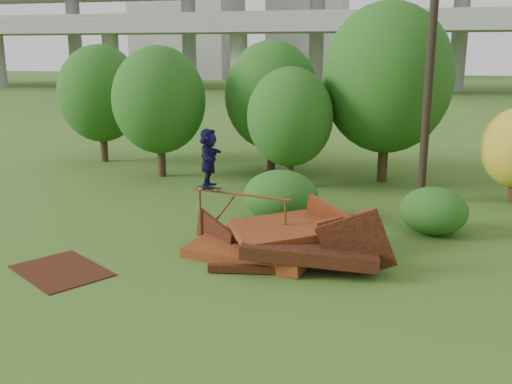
% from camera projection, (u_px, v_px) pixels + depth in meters
% --- Properties ---
extents(ground, '(240.00, 240.00, 0.00)m').
position_uv_depth(ground, '(268.00, 283.00, 12.94)').
color(ground, '#2D5116').
rests_on(ground, ground).
extents(scrap_pile, '(5.49, 3.10, 1.97)m').
position_uv_depth(scrap_pile, '(286.00, 244.00, 14.34)').
color(scrap_pile, '#4D1F0D').
rests_on(scrap_pile, ground).
extents(grind_rail, '(2.77, 0.60, 1.52)m').
position_uv_depth(grind_rail, '(241.00, 208.00, 14.92)').
color(grind_rail, '#62330F').
rests_on(grind_rail, ground).
extents(skateboard, '(0.70, 0.31, 0.07)m').
position_uv_depth(skateboard, '(209.00, 187.00, 15.21)').
color(skateboard, black).
rests_on(skateboard, grind_rail).
extents(skater, '(0.69, 1.51, 1.57)m').
position_uv_depth(skater, '(209.00, 158.00, 15.02)').
color(skater, black).
rests_on(skater, skateboard).
extents(flat_plate, '(2.84, 2.63, 0.03)m').
position_uv_depth(flat_plate, '(61.00, 271.00, 13.62)').
color(flat_plate, '#36180B').
rests_on(flat_plate, ground).
extents(tree_0, '(3.80, 3.80, 5.36)m').
position_uv_depth(tree_0, '(159.00, 100.00, 23.21)').
color(tree_0, black).
rests_on(tree_0, ground).
extents(tree_1, '(4.01, 4.01, 5.58)m').
position_uv_depth(tree_1, '(272.00, 96.00, 24.26)').
color(tree_1, black).
rests_on(tree_1, ground).
extents(tree_2, '(3.25, 3.25, 4.58)m').
position_uv_depth(tree_2, '(290.00, 117.00, 21.38)').
color(tree_2, black).
rests_on(tree_2, ground).
extents(tree_3, '(5.04, 5.04, 7.00)m').
position_uv_depth(tree_3, '(387.00, 78.00, 22.02)').
color(tree_3, black).
rests_on(tree_3, ground).
extents(tree_6, '(3.89, 3.89, 5.43)m').
position_uv_depth(tree_6, '(101.00, 94.00, 26.42)').
color(tree_6, black).
rests_on(tree_6, ground).
extents(shrub_left, '(2.31, 2.13, 1.60)m').
position_uv_depth(shrub_left, '(281.00, 196.00, 17.45)').
color(shrub_left, '#1C4F15').
rests_on(shrub_left, ground).
extents(shrub_right, '(1.93, 1.77, 1.37)m').
position_uv_depth(shrub_right, '(434.00, 211.00, 16.26)').
color(shrub_right, '#1C4F15').
rests_on(shrub_right, ground).
extents(utility_pole, '(1.40, 0.28, 9.08)m').
position_uv_depth(utility_pole, '(430.00, 67.00, 18.81)').
color(utility_pole, black).
rests_on(utility_pole, ground).
extents(freeway_overpass, '(160.00, 15.00, 13.70)m').
position_uv_depth(freeway_overpass, '(387.00, 7.00, 69.59)').
color(freeway_overpass, gray).
rests_on(freeway_overpass, ground).
extents(building_right, '(14.00, 14.00, 28.00)m').
position_uv_depth(building_right, '(309.00, 3.00, 109.30)').
color(building_right, '#9E9E99').
rests_on(building_right, ground).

